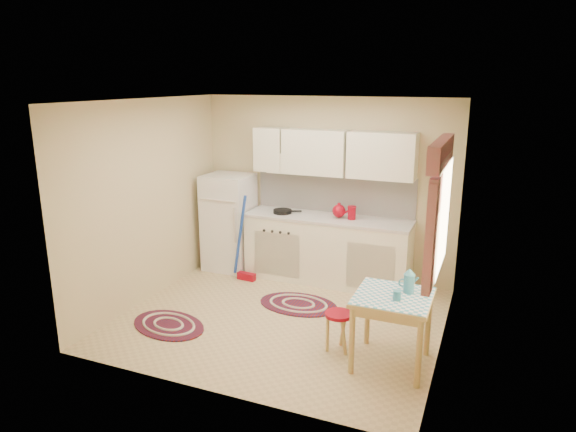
% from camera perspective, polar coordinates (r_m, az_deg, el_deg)
% --- Properties ---
extents(room_shell, '(3.64, 3.60, 2.52)m').
position_cam_1_polar(room_shell, '(5.80, 1.60, 3.80)').
color(room_shell, '#CDB583').
rests_on(room_shell, ground).
extents(fridge, '(0.65, 0.60, 1.40)m').
position_cam_1_polar(fridge, '(7.53, -6.56, -0.68)').
color(fridge, white).
rests_on(fridge, ground).
extents(broom, '(0.29, 0.14, 1.20)m').
position_cam_1_polar(broom, '(7.06, -4.73, -2.55)').
color(broom, '#1C43B2').
rests_on(broom, ground).
extents(base_cabinets, '(2.25, 0.60, 0.88)m').
position_cam_1_polar(base_cabinets, '(7.08, 4.38, -3.85)').
color(base_cabinets, white).
rests_on(base_cabinets, ground).
extents(countertop, '(2.27, 0.62, 0.04)m').
position_cam_1_polar(countertop, '(6.94, 4.46, -0.26)').
color(countertop, silver).
rests_on(countertop, base_cabinets).
extents(frying_pan, '(0.33, 0.33, 0.05)m').
position_cam_1_polar(frying_pan, '(7.10, -0.62, 0.51)').
color(frying_pan, black).
rests_on(frying_pan, countertop).
extents(red_kettle, '(0.21, 0.19, 0.20)m').
position_cam_1_polar(red_kettle, '(6.87, 5.67, 0.57)').
color(red_kettle, maroon).
rests_on(red_kettle, countertop).
extents(red_canister, '(0.13, 0.13, 0.16)m').
position_cam_1_polar(red_canister, '(6.83, 7.10, 0.28)').
color(red_canister, maroon).
rests_on(red_canister, countertop).
extents(table, '(0.72, 0.72, 0.72)m').
position_cam_1_polar(table, '(5.20, 11.41, -12.34)').
color(table, tan).
rests_on(table, ground).
extents(stool, '(0.34, 0.34, 0.42)m').
position_cam_1_polar(stool, '(5.42, 5.60, -12.67)').
color(stool, maroon).
rests_on(stool, ground).
extents(coffee_pot, '(0.15, 0.14, 0.26)m').
position_cam_1_polar(coffee_pot, '(5.09, 13.31, -7.01)').
color(coffee_pot, teal).
rests_on(coffee_pot, table).
extents(mug, '(0.09, 0.09, 0.10)m').
position_cam_1_polar(mug, '(4.93, 12.02, -8.68)').
color(mug, teal).
rests_on(mug, table).
extents(rug_center, '(1.01, 0.68, 0.02)m').
position_cam_1_polar(rug_center, '(6.48, 1.16, -9.78)').
color(rug_center, maroon).
rests_on(rug_center, ground).
extents(rug_left, '(1.08, 0.86, 0.02)m').
position_cam_1_polar(rug_left, '(6.13, -13.13, -11.71)').
color(rug_left, maroon).
rests_on(rug_left, ground).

